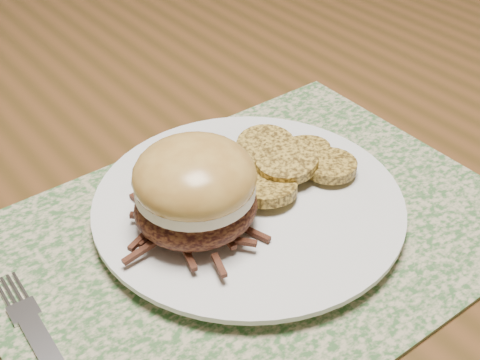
% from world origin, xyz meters
% --- Properties ---
extents(dining_table, '(1.50, 0.90, 0.75)m').
position_xyz_m(dining_table, '(0.00, 0.00, 0.67)').
color(dining_table, brown).
rests_on(dining_table, ground).
extents(placemat, '(0.45, 0.33, 0.00)m').
position_xyz_m(placemat, '(-0.03, -0.21, 0.75)').
color(placemat, '#3A6232').
rests_on(placemat, dining_table).
extents(dinner_plate, '(0.26, 0.26, 0.02)m').
position_xyz_m(dinner_plate, '(-0.01, -0.19, 0.76)').
color(dinner_plate, silver).
rests_on(dinner_plate, placemat).
extents(pork_sandwich, '(0.11, 0.11, 0.08)m').
position_xyz_m(pork_sandwich, '(-0.07, -0.19, 0.81)').
color(pork_sandwich, black).
rests_on(pork_sandwich, dinner_plate).
extents(roasted_potatoes, '(0.14, 0.13, 0.03)m').
position_xyz_m(roasted_potatoes, '(0.03, -0.17, 0.78)').
color(roasted_potatoes, '#B48E35').
rests_on(roasted_potatoes, dinner_plate).
extents(fork, '(0.03, 0.18, 0.00)m').
position_xyz_m(fork, '(-0.22, -0.22, 0.76)').
color(fork, silver).
rests_on(fork, placemat).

